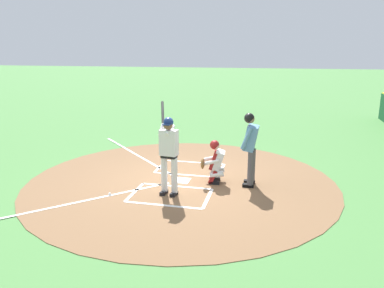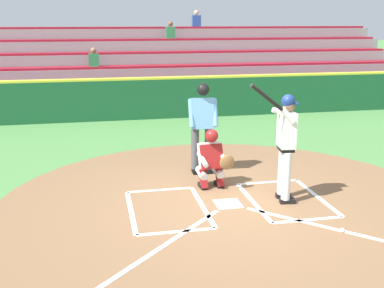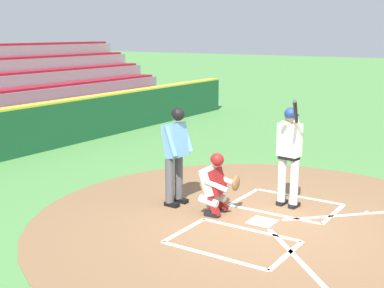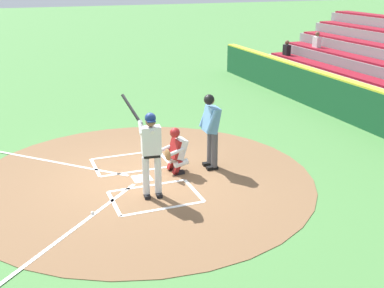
# 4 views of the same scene
# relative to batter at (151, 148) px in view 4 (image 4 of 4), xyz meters

# --- Properties ---
(ground_plane) EXTENTS (120.00, 120.00, 0.00)m
(ground_plane) POSITION_rel_batter_xyz_m (0.97, -0.05, -1.10)
(ground_plane) COLOR #4C8442
(dirt_circle) EXTENTS (8.00, 8.00, 0.01)m
(dirt_circle) POSITION_rel_batter_xyz_m (0.97, -0.05, -1.09)
(dirt_circle) COLOR brown
(dirt_circle) RESTS_ON ground
(home_plate_and_chalk) EXTENTS (7.93, 4.91, 0.01)m
(home_plate_and_chalk) POSITION_rel_batter_xyz_m (0.97, 0.83, -1.08)
(home_plate_and_chalk) COLOR white
(home_plate_and_chalk) RESTS_ON dirt_circle
(batter) EXTENTS (0.99, 0.63, 2.13)m
(batter) POSITION_rel_batter_xyz_m (0.00, 0.00, 0.00)
(batter) COLOR white
(batter) RESTS_ON ground
(catcher) EXTENTS (0.63, 0.61, 1.13)m
(catcher) POSITION_rel_batter_xyz_m (1.05, -0.92, -0.51)
(catcher) COLOR black
(catcher) RESTS_ON ground
(plate_umpire) EXTENTS (0.59, 0.42, 1.86)m
(plate_umpire) POSITION_rel_batter_xyz_m (1.03, -1.81, -0.02)
(plate_umpire) COLOR #4C4C51
(plate_umpire) RESTS_ON ground
(baseball) EXTENTS (0.07, 0.07, 0.07)m
(baseball) POSITION_rel_batter_xyz_m (-0.39, 1.35, -1.06)
(baseball) COLOR white
(baseball) RESTS_ON ground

